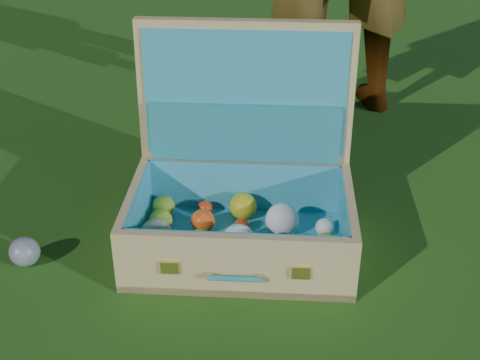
% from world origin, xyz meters
% --- Properties ---
extents(ground, '(60.00, 60.00, 0.00)m').
position_xyz_m(ground, '(0.00, 0.00, 0.00)').
color(ground, '#215114').
rests_on(ground, ground).
extents(stray_ball, '(0.08, 0.08, 0.08)m').
position_xyz_m(stray_ball, '(-0.66, 0.01, 0.04)').
color(stray_ball, teal).
rests_on(stray_ball, ground).
extents(suitcase, '(0.61, 0.49, 0.56)m').
position_xyz_m(suitcase, '(-0.11, 0.14, 0.16)').
color(suitcase, '#DEBA77').
rests_on(suitcase, ground).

